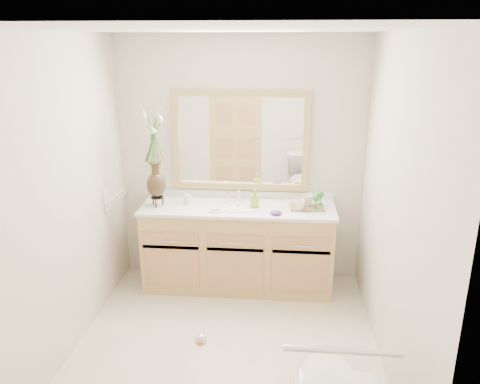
# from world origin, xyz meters

# --- Properties ---
(floor) EXTENTS (2.60, 2.60, 0.00)m
(floor) POSITION_xyz_m (0.00, 0.00, 0.00)
(floor) COLOR beige
(floor) RESTS_ON ground
(ceiling) EXTENTS (2.40, 2.60, 0.02)m
(ceiling) POSITION_xyz_m (0.00, 0.00, 2.40)
(ceiling) COLOR white
(ceiling) RESTS_ON wall_back
(wall_back) EXTENTS (2.40, 0.02, 2.40)m
(wall_back) POSITION_xyz_m (0.00, 1.30, 1.20)
(wall_back) COLOR silver
(wall_back) RESTS_ON floor
(wall_front) EXTENTS (2.40, 0.02, 2.40)m
(wall_front) POSITION_xyz_m (0.00, -1.30, 1.20)
(wall_front) COLOR silver
(wall_front) RESTS_ON floor
(wall_left) EXTENTS (0.02, 2.60, 2.40)m
(wall_left) POSITION_xyz_m (-1.20, 0.00, 1.20)
(wall_left) COLOR silver
(wall_left) RESTS_ON floor
(wall_right) EXTENTS (0.02, 2.60, 2.40)m
(wall_right) POSITION_xyz_m (1.20, 0.00, 1.20)
(wall_right) COLOR silver
(wall_right) RESTS_ON floor
(vanity) EXTENTS (1.80, 0.55, 0.80)m
(vanity) POSITION_xyz_m (0.00, 1.01, 0.40)
(vanity) COLOR tan
(vanity) RESTS_ON floor
(counter) EXTENTS (1.84, 0.57, 0.03)m
(counter) POSITION_xyz_m (0.00, 1.01, 0.82)
(counter) COLOR silver
(counter) RESTS_ON vanity
(sink) EXTENTS (0.38, 0.34, 0.23)m
(sink) POSITION_xyz_m (0.00, 1.00, 0.78)
(sink) COLOR white
(sink) RESTS_ON counter
(mirror) EXTENTS (1.32, 0.04, 0.97)m
(mirror) POSITION_xyz_m (0.00, 1.28, 1.41)
(mirror) COLOR white
(mirror) RESTS_ON wall_back
(switch_plate) EXTENTS (0.02, 0.12, 0.12)m
(switch_plate) POSITION_xyz_m (-1.19, 0.76, 0.98)
(switch_plate) COLOR white
(switch_plate) RESTS_ON wall_left
(door) EXTENTS (0.80, 0.03, 2.00)m
(door) POSITION_xyz_m (-0.30, -1.29, 1.00)
(door) COLOR tan
(door) RESTS_ON floor
(grab_bar) EXTENTS (0.55, 0.03, 0.03)m
(grab_bar) POSITION_xyz_m (0.70, -1.27, 0.95)
(grab_bar) COLOR silver
(grab_bar) RESTS_ON wall_front
(flower_vase) EXTENTS (0.21, 0.21, 0.88)m
(flower_vase) POSITION_xyz_m (-0.77, 0.97, 1.43)
(flower_vase) COLOR black
(flower_vase) RESTS_ON counter
(tumbler) EXTENTS (0.07, 0.07, 0.09)m
(tumbler) POSITION_xyz_m (-0.49, 1.05, 0.88)
(tumbler) COLOR beige
(tumbler) RESTS_ON counter
(soap_dish) EXTENTS (0.11, 0.11, 0.03)m
(soap_dish) POSITION_xyz_m (-0.19, 0.85, 0.84)
(soap_dish) COLOR beige
(soap_dish) RESTS_ON counter
(soap_bottle) EXTENTS (0.08, 0.08, 0.16)m
(soap_bottle) POSITION_xyz_m (0.16, 1.03, 0.91)
(soap_bottle) COLOR #7CC42E
(soap_bottle) RESTS_ON counter
(purple_dish) EXTENTS (0.13, 0.12, 0.04)m
(purple_dish) POSITION_xyz_m (0.36, 0.83, 0.85)
(purple_dish) COLOR #5D236B
(purple_dish) RESTS_ON counter
(tray) EXTENTS (0.32, 0.22, 0.02)m
(tray) POSITION_xyz_m (0.65, 1.02, 0.84)
(tray) COLOR brown
(tray) RESTS_ON counter
(mug_left) EXTENTS (0.10, 0.10, 0.10)m
(mug_left) POSITION_xyz_m (0.58, 0.95, 0.89)
(mug_left) COLOR beige
(mug_left) RESTS_ON tray
(mug_right) EXTENTS (0.15, 0.15, 0.11)m
(mug_right) POSITION_xyz_m (0.65, 1.06, 0.90)
(mug_right) COLOR beige
(mug_right) RESTS_ON tray
(goblet_front) EXTENTS (0.06, 0.06, 0.14)m
(goblet_front) POSITION_xyz_m (0.73, 0.98, 0.94)
(goblet_front) COLOR #267227
(goblet_front) RESTS_ON tray
(goblet_back) EXTENTS (0.06, 0.06, 0.14)m
(goblet_back) POSITION_xyz_m (0.78, 1.10, 0.94)
(goblet_back) COLOR #267227
(goblet_back) RESTS_ON tray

